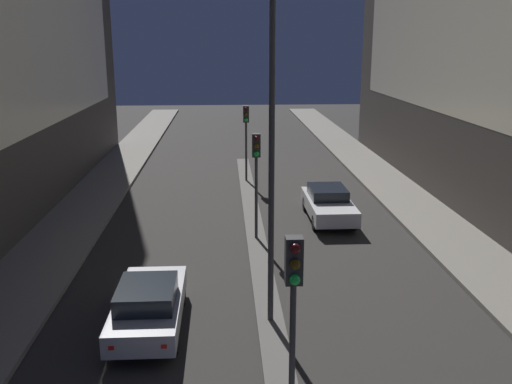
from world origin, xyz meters
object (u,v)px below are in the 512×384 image
traffic_light_near (293,294)px  traffic_light_far (246,126)px  traffic_light_mid (256,162)px  car_left_lane (149,305)px  street_lamp (272,55)px  car_right_lane (328,203)px

traffic_light_near → traffic_light_far: size_ratio=1.00×
traffic_light_mid → traffic_light_far: size_ratio=1.00×
traffic_light_mid → car_left_lane: (-3.36, -7.03, -2.47)m
traffic_light_far → car_left_lane: traffic_light_far is taller
street_lamp → car_left_lane: (-3.36, -0.12, -6.64)m
traffic_light_near → street_lamp: (0.00, 4.95, 4.16)m
street_lamp → car_left_lane: street_lamp is taller
street_lamp → traffic_light_mid: bearing=90.0°
traffic_light_mid → car_right_lane: bearing=38.1°
car_left_lane → car_right_lane: size_ratio=0.96×
traffic_light_near → street_lamp: size_ratio=0.42×
car_left_lane → car_right_lane: same height
street_lamp → car_right_lane: (3.36, 9.55, -6.63)m
traffic_light_near → traffic_light_far: same height
traffic_light_far → street_lamp: street_lamp is taller
traffic_light_far → car_right_lane: 8.18m
traffic_light_near → street_lamp: 6.47m
car_right_lane → street_lamp: bearing=-109.4°
traffic_light_mid → car_right_lane: traffic_light_mid is taller
traffic_light_near → car_right_lane: bearing=76.9°
street_lamp → traffic_light_far: bearing=90.0°
traffic_light_mid → street_lamp: size_ratio=0.42×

